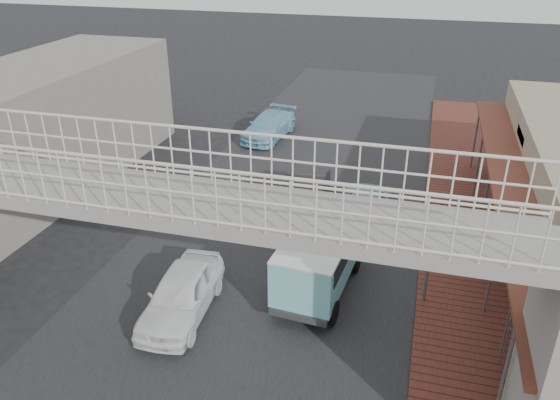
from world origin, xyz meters
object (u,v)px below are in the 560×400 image
Objects in this scene: white_hatchback at (182,294)px; street_clock at (529,288)px; dark_sedan at (304,196)px; angkot_van at (319,256)px; arrow_sign at (461,230)px; motorcycle_near at (432,217)px; angkot_curb at (365,204)px; angkot_far at (269,126)px; motorcycle_far at (433,211)px.

white_hatchback is 9.09m from street_clock.
white_hatchback is 0.89× the size of dark_sedan.
arrow_sign reaches higher than angkot_van.
motorcycle_near is at bearing 86.31° from arrow_sign.
street_clock is (4.64, -6.93, 1.79)m from angkot_curb.
angkot_far is 2.88× the size of motorcycle_far.
dark_sedan is 5.22m from angkot_van.
angkot_van is at bearing -60.49° from angkot_far.
motorcycle_far is 0.55× the size of street_clock.
angkot_van reaches higher than motorcycle_far.
dark_sedan reaches higher than angkot_far.
white_hatchback is at bearing -76.09° from angkot_far.
motorcycle_near is at bearing 41.82° from white_hatchback.
white_hatchback is at bearing 160.46° from motorcycle_far.
white_hatchback is 15.06m from angkot_far.
angkot_van reaches higher than motorcycle_near.
motorcycle_near is at bearing -5.51° from dark_sedan.
white_hatchback is 2.61× the size of motorcycle_far.
motorcycle_far is (4.85, 0.35, -0.17)m from dark_sedan.
white_hatchback is 0.94× the size of angkot_curb.
dark_sedan is 9.83m from street_clock.
white_hatchback is at bearing -158.46° from street_clock.
motorcycle_near is 0.63× the size of street_clock.
arrow_sign reaches higher than angkot_curb.
dark_sedan is at bearing 112.90° from angkot_van.
angkot_van is at bearing 26.81° from white_hatchback.
motorcycle_far is (0.00, 0.51, 0.00)m from motorcycle_near.
street_clock reaches higher than angkot_curb.
arrow_sign is at bearing -149.57° from motorcycle_far.
angkot_far is 1.59× the size of street_clock.
angkot_curb is 1.00× the size of angkot_van.
white_hatchback is 1.44× the size of street_clock.
white_hatchback is 10.00m from motorcycle_far.
angkot_van is 1.39× the size of arrow_sign.
street_clock is 2.64m from arrow_sign.
motorcycle_far is (3.25, 5.30, -0.70)m from angkot_van.
motorcycle_near is (8.62, -8.10, -0.08)m from angkot_far.
angkot_far is (-3.76, 7.95, -0.09)m from dark_sedan.
motorcycle_near is (6.78, 6.85, -0.12)m from white_hatchback.
arrow_sign is (9.25, -12.49, 1.90)m from angkot_far.
dark_sedan is 1.61× the size of street_clock.
motorcycle_near is 4.86m from arrow_sign.
motorcycle_far is at bearing 6.83° from motorcycle_near.
arrow_sign is at bearing 14.85° from white_hatchback.
angkot_curb is at bearing 1.84° from dark_sedan.
arrow_sign is at bearing -43.39° from dark_sedan.
angkot_far is at bearing 93.52° from white_hatchback.
angkot_van is 4.10m from arrow_sign.
street_clock reaches higher than motorcycle_far.
motorcycle_far is 7.60m from street_clock.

